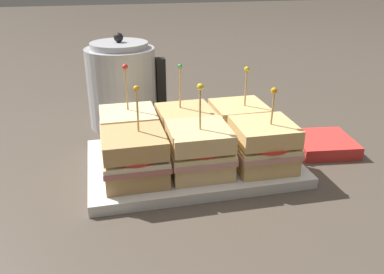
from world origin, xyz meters
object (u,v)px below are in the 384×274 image
Objects in this scene: serving_platter at (192,162)px; sandwich_back_center at (184,128)px; sandwich_front_center at (198,150)px; kettle_steel at (122,85)px; sandwich_front_right at (263,145)px; napkin_stack at (323,144)px; sandwich_front_left at (135,157)px; sandwich_back_left at (129,132)px; sandwich_back_right at (239,123)px.

serving_platter is 0.07m from sandwich_back_center.
kettle_steel reaches higher than sandwich_front_center.
napkin_stack is at bearing 23.99° from sandwich_front_right.
sandwich_front_right is (0.11, -0.06, 0.05)m from serving_platter.
sandwich_front_left is at bearing -90.95° from kettle_steel.
serving_platter is 0.13m from sandwich_front_left.
kettle_steel is (-0.10, 0.29, 0.03)m from sandwich_front_center.
sandwich_back_left is (-0.21, 0.11, 0.00)m from sandwich_front_right.
sandwich_back_right is at bearing 27.46° from serving_platter.
sandwich_back_center reaches higher than sandwich_front_left.
sandwich_back_center is 0.11m from sandwich_back_right.
sandwich_front_right reaches higher than napkin_stack.
sandwich_back_center is at bearing -62.23° from kettle_steel.
sandwich_back_center reaches higher than sandwich_back_right.
kettle_steel is at bearing 89.05° from sandwich_front_left.
sandwich_back_left is 0.79× the size of kettle_steel.
sandwich_back_left is 1.31× the size of napkin_stack.
sandwich_front_center is 0.75× the size of kettle_steel.
sandwich_back_center is at bearing 0.73° from sandwich_back_left.
sandwich_back_center is at bearing 92.26° from serving_platter.
sandwich_back_center is 0.76× the size of kettle_steel.
serving_platter is at bearing 152.65° from sandwich_front_right.
serving_platter is at bearing -67.35° from kettle_steel.
sandwich_back_left reaches higher than sandwich_back_right.
napkin_stack is (0.16, 0.07, -0.04)m from sandwich_front_right.
serving_platter is 1.78× the size of kettle_steel.
sandwich_back_center is 1.27× the size of napkin_stack.
napkin_stack is at bearing 13.56° from sandwich_front_center.
sandwich_back_center is (-0.11, 0.11, -0.00)m from sandwich_front_right.
sandwich_front_right is at bearing -54.76° from kettle_steel.
sandwich_front_center is 0.31m from kettle_steel.
sandwich_back_left reaches higher than sandwich_front_center.
sandwich_back_right is at bearing 0.41° from sandwich_back_center.
napkin_stack is (0.37, -0.04, -0.04)m from sandwich_back_left.
serving_platter is 2.37× the size of sandwich_front_left.
napkin_stack is (0.37, -0.23, -0.08)m from kettle_steel.
kettle_steel reaches higher than sandwich_front_right.
sandwich_back_center is 0.21m from kettle_steel.
sandwich_front_left is at bearing -153.61° from serving_platter.
sandwich_front_right is at bearing -2.58° from sandwich_front_center.
sandwich_back_center is at bearing 45.82° from sandwich_front_left.
serving_platter is at bearing -152.54° from sandwich_back_right.
serving_platter is 0.13m from sandwich_back_left.
napkin_stack is (0.37, 0.07, -0.04)m from sandwich_front_left.
sandwich_front_right is (0.11, -0.01, 0.00)m from sandwich_front_center.
serving_platter is 2.38× the size of sandwich_front_center.
sandwich_front_left and sandwich_front_center have the same top height.
sandwich_front_center is at bearing -135.36° from sandwich_back_right.
serving_platter is 0.07m from sandwich_front_center.
napkin_stack is at bearing -31.72° from kettle_steel.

